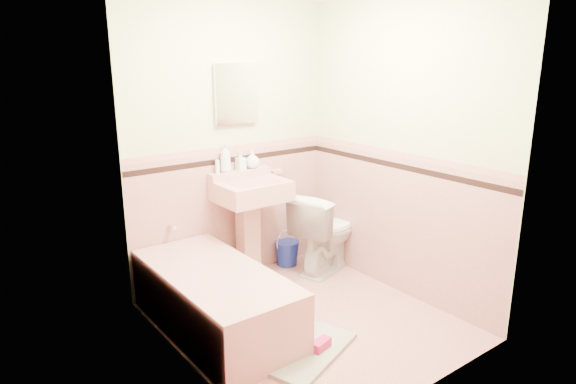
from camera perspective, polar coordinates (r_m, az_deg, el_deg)
floor at (r=4.13m, az=2.15°, el=-14.25°), size 2.20×2.20×0.00m
wall_back at (r=4.57m, az=-6.46°, el=5.27°), size 2.50×0.00×2.50m
wall_front at (r=2.94m, az=16.04°, el=-0.82°), size 2.50×0.00×2.50m
wall_left at (r=3.16m, az=-11.83°, el=0.55°), size 0.00×2.50×2.50m
wall_right at (r=4.37m, az=12.57°, el=4.55°), size 0.00×2.50×2.50m
wainscot_back at (r=4.71m, az=-6.15°, el=-2.55°), size 2.00×0.00×2.00m
wainscot_front at (r=3.18m, az=15.00°, el=-12.09°), size 2.00×0.00×2.00m
wainscot_left at (r=3.39m, az=-11.04°, el=-10.12°), size 0.00×2.20×2.20m
wainscot_right at (r=4.53m, az=12.00°, el=-3.57°), size 0.00×2.20×2.20m
accent_back at (r=4.58m, az=-6.30°, el=3.64°), size 2.00×0.00×2.00m
accent_front at (r=2.99m, az=15.59°, el=-3.14°), size 2.00×0.00×2.00m
accent_left at (r=3.20m, az=-11.41°, el=-1.65°), size 0.00×2.20×2.20m
accent_right at (r=4.39m, az=12.32°, el=2.86°), size 0.00×2.20×2.20m
cap_back at (r=4.56m, az=-6.33°, el=4.87°), size 2.00×0.00×2.00m
cap_front at (r=2.96m, az=15.73°, el=-1.30°), size 2.00×0.00×2.00m
cap_left at (r=3.18m, az=-11.51°, el=0.08°), size 0.00×2.20×2.20m
cap_right at (r=4.37m, az=12.39°, el=4.14°), size 0.00×2.20×2.20m
bathtub at (r=3.96m, az=-8.19°, el=-12.11°), size 0.70×1.50×0.45m
tub_faucet at (r=4.40m, az=-12.96°, el=-3.76°), size 0.04×0.12×0.04m
sink at (r=4.59m, az=-4.10°, el=-4.56°), size 0.61×0.50×0.96m
sink_faucet at (r=4.57m, az=-5.17°, el=1.47°), size 0.02×0.02×0.10m
medicine_cabinet at (r=4.51m, az=-5.88°, el=10.92°), size 0.41×0.04×0.52m
soap_dish at (r=4.85m, az=-1.33°, el=2.32°), size 0.11×0.06×0.04m
soap_bottle_left at (r=4.49m, az=-7.07°, el=3.81°), size 0.11×0.11×0.25m
soap_bottle_mid at (r=4.58m, az=-5.36°, el=3.52°), size 0.08×0.08×0.17m
soap_bottle_right at (r=4.64m, az=-4.03°, el=3.71°), size 0.15×0.15×0.16m
tube at (r=4.46m, az=-7.94°, el=2.84°), size 0.04×0.04×0.12m
toilet at (r=4.90m, az=4.33°, el=-4.39°), size 0.86×0.65×0.78m
bucket at (r=5.08m, az=-0.12°, el=-6.87°), size 0.29×0.29×0.24m
bath_mat at (r=3.76m, az=1.50°, el=-17.25°), size 0.89×0.74×0.03m
shoe at (r=3.73m, az=3.72°, el=-16.73°), size 0.18×0.11×0.06m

